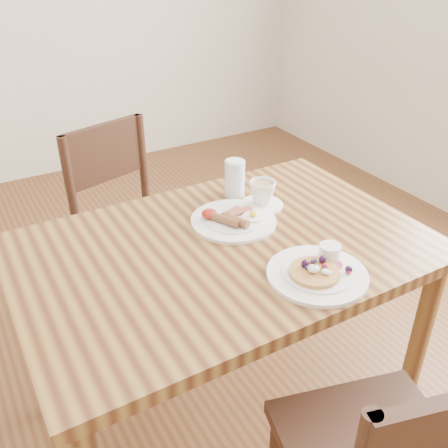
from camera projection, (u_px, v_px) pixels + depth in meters
name	position (u px, v px, depth m)	size (l,w,h in m)	color
ground	(224.00, 415.00, 1.84)	(5.00, 5.00, 0.00)	#552F18
dining_table	(224.00, 272.00, 1.51)	(1.20, 0.80, 0.75)	olive
chair_far	(130.00, 221.00, 2.10)	(0.52, 0.52, 0.88)	#351C13
pancake_plate	(318.00, 271.00, 1.33)	(0.27, 0.27, 0.06)	white
breakfast_plate	(233.00, 220.00, 1.57)	(0.27, 0.27, 0.04)	white
teacup_saucer	(262.00, 195.00, 1.65)	(0.14, 0.14, 0.09)	white
water_glass	(235.00, 178.00, 1.71)	(0.07, 0.07, 0.13)	silver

